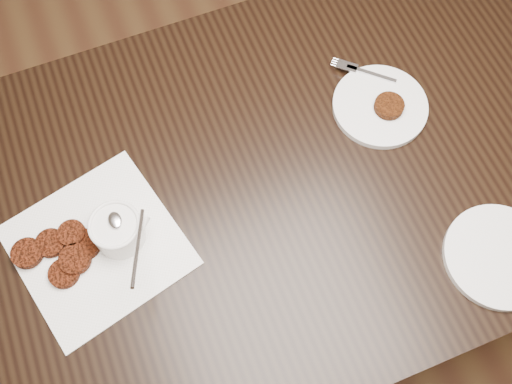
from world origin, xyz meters
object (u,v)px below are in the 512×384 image
at_px(plate_with_patty, 381,104).
at_px(sauce_ramekin, 114,224).
at_px(table, 292,229).
at_px(plate_empty, 499,256).
at_px(napkin, 98,246).

bearing_deg(plate_with_patty, sauce_ramekin, -172.69).
xyz_separation_m(table, plate_empty, (0.27, -0.31, 0.38)).
bearing_deg(table, sauce_ramekin, -178.75).
height_order(napkin, sauce_ramekin, sauce_ramekin).
distance_m(table, plate_empty, 0.56).
xyz_separation_m(plate_with_patty, plate_empty, (0.06, -0.38, -0.01)).
relative_size(sauce_ramekin, plate_with_patty, 0.66).
bearing_deg(sauce_ramekin, plate_empty, -25.08).
bearing_deg(table, plate_empty, -49.49).
height_order(napkin, plate_empty, plate_empty).
bearing_deg(plate_with_patty, napkin, -173.08).
distance_m(sauce_ramekin, plate_empty, 0.73).
bearing_deg(napkin, table, 1.34).
distance_m(napkin, plate_with_patty, 0.65).
distance_m(table, napkin, 0.57).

